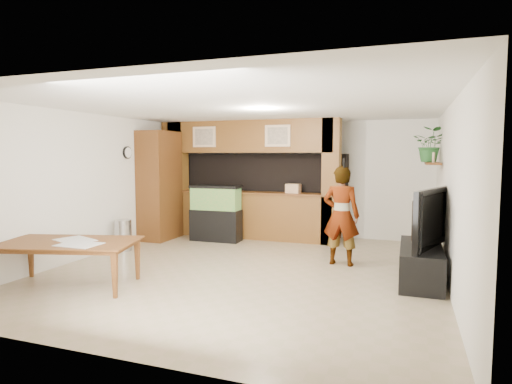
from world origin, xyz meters
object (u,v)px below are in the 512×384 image
at_px(pantry_cabinet, 160,185).
at_px(aquarium, 216,214).
at_px(television, 422,217).
at_px(dining_table, 68,265).
at_px(person, 341,216).

distance_m(pantry_cabinet, aquarium, 1.41).
xyz_separation_m(television, dining_table, (-4.65, -1.98, -0.63)).
xyz_separation_m(pantry_cabinet, person, (4.10, -0.93, -0.34)).
xyz_separation_m(pantry_cabinet, television, (5.35, -1.50, -0.23)).
bearing_deg(television, pantry_cabinet, 93.85).
distance_m(aquarium, dining_table, 3.73).
bearing_deg(aquarium, television, -23.55).
distance_m(aquarium, person, 3.07).
relative_size(aquarium, dining_table, 0.65).
height_order(television, dining_table, television).
relative_size(aquarium, television, 0.81).
bearing_deg(dining_table, person, 21.41).
bearing_deg(aquarium, dining_table, -99.71).
bearing_deg(pantry_cabinet, person, -12.79).
relative_size(pantry_cabinet, aquarium, 1.97).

